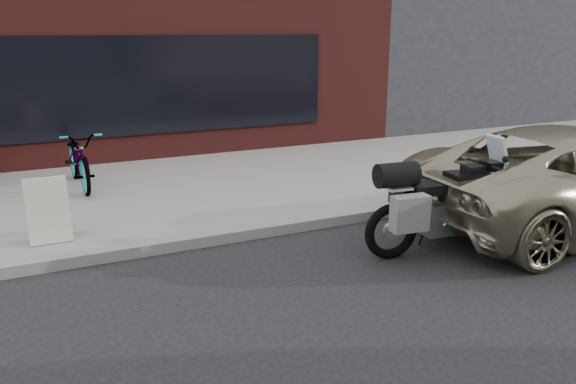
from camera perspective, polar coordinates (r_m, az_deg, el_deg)
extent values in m
cube|color=gray|center=(10.68, -6.58, 1.25)|extent=(44.00, 6.00, 0.15)
cube|color=#5B1E1D|center=(16.88, -21.27, 13.23)|extent=(14.00, 10.00, 4.50)
cube|color=black|center=(11.91, -19.23, 9.96)|extent=(10.00, 0.08, 2.00)
cube|color=#28282D|center=(21.36, 13.96, 16.24)|extent=(10.00, 10.00, 6.00)
torus|color=black|center=(7.21, 10.44, -3.94)|extent=(0.74, 0.19, 0.73)
torus|color=black|center=(8.12, 20.60, -2.43)|extent=(0.74, 0.19, 0.73)
cube|color=#B7B7BC|center=(7.57, 15.54, -2.50)|extent=(0.63, 0.38, 0.42)
cube|color=black|center=(7.64, 17.82, 0.90)|extent=(0.58, 0.40, 0.28)
cube|color=black|center=(7.33, 14.37, 0.39)|extent=(0.63, 0.36, 0.13)
cube|color=black|center=(7.16, 11.76, -0.56)|extent=(0.35, 0.27, 0.15)
cube|color=black|center=(7.80, 19.84, 2.11)|extent=(0.22, 0.28, 0.24)
cube|color=silver|center=(7.79, 20.48, 4.10)|extent=(0.19, 0.34, 0.37)
cylinder|color=black|center=(7.74, 19.46, 2.62)|extent=(0.10, 0.77, 0.03)
cube|color=#B7B7BC|center=(7.05, 10.91, 0.53)|extent=(0.34, 0.36, 0.03)
cube|color=slate|center=(6.91, 12.28, -2.14)|extent=(0.48, 0.24, 0.44)
cylinder|color=black|center=(7.01, 10.98, 1.74)|extent=(0.55, 0.35, 0.31)
cylinder|color=#B7B7BC|center=(7.50, 11.99, -3.04)|extent=(0.61, 0.14, 0.21)
imported|color=gray|center=(10.39, -20.47, 3.19)|extent=(0.80, 1.96, 1.01)
cube|color=beige|center=(7.85, -23.19, -1.77)|extent=(0.52, 0.26, 0.83)
cube|color=beige|center=(8.06, -23.27, -1.32)|extent=(0.52, 0.26, 0.83)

